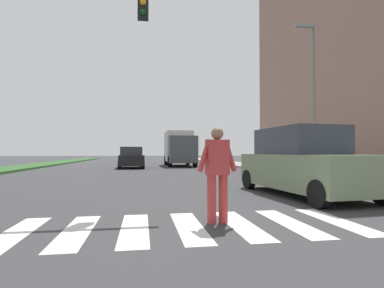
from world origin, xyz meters
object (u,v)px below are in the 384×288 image
at_px(suv_crossing, 302,163).
at_px(sedan_midblock, 131,158).
at_px(truck_box_delivery, 179,148).
at_px(street_lamp_right, 312,85).
at_px(pedestrian_performer, 217,170).

distance_m(suv_crossing, sedan_midblock, 16.71).
xyz_separation_m(sedan_midblock, truck_box_delivery, (4.13, 3.07, 0.87)).
bearing_deg(suv_crossing, street_lamp_right, 56.63).
bearing_deg(sedan_midblock, pedestrian_performer, -83.42).
distance_m(pedestrian_performer, truck_box_delivery, 21.93).
bearing_deg(pedestrian_performer, truck_box_delivery, 84.86).
relative_size(street_lamp_right, pedestrian_performer, 4.44).
height_order(street_lamp_right, suv_crossing, street_lamp_right).
xyz_separation_m(suv_crossing, truck_box_delivery, (-1.33, 18.87, 0.70)).
distance_m(suv_crossing, truck_box_delivery, 18.93).
bearing_deg(pedestrian_performer, sedan_midblock, 96.58).
height_order(pedestrian_performer, truck_box_delivery, truck_box_delivery).
bearing_deg(suv_crossing, truck_box_delivery, 94.02).
bearing_deg(sedan_midblock, truck_box_delivery, 36.63).
distance_m(street_lamp_right, sedan_midblock, 14.21).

